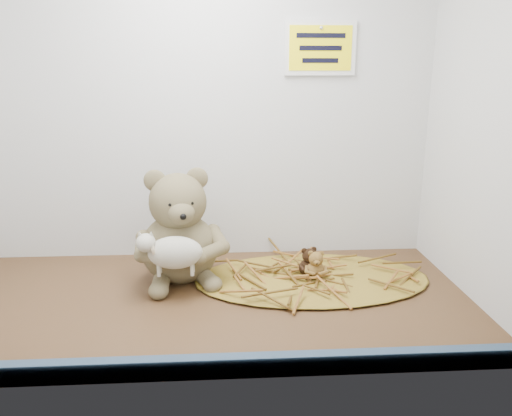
{
  "coord_description": "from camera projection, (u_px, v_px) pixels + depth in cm",
  "views": [
    {
      "loc": [
        5.4,
        -102.33,
        49.42
      ],
      "look_at": [
        12.02,
        3.69,
        20.16
      ],
      "focal_mm": 35.0,
      "sensor_mm": 36.0,
      "label": 1
    }
  ],
  "objects": [
    {
      "name": "main_teddy",
      "position": [
        178.0,
        226.0,
        1.19
      ],
      "size": [
        26.68,
        27.62,
        27.5
      ],
      "primitive_type": null,
      "rotation": [
        0.0,
        0.0,
        0.22
      ],
      "color": "olive",
      "rests_on": "shelf_floor"
    },
    {
      "name": "mini_teddy_tan",
      "position": [
        316.0,
        264.0,
        1.2
      ],
      "size": [
        6.14,
        6.44,
        7.13
      ],
      "primitive_type": null,
      "rotation": [
        0.0,
        0.0,
        -0.07
      ],
      "color": "olive",
      "rests_on": "straw_bed"
    },
    {
      "name": "toy_lamb",
      "position": [
        175.0,
        253.0,
        1.1
      ],
      "size": [
        15.9,
        9.7,
        10.28
      ],
      "primitive_type": null,
      "color": "silver",
      "rests_on": "main_teddy"
    },
    {
      "name": "wall_sign",
      "position": [
        320.0,
        48.0,
        1.27
      ],
      "size": [
        16.0,
        1.2,
        11.0
      ],
      "primitive_type": "cube",
      "color": "yellow",
      "rests_on": "back_wall"
    },
    {
      "name": "straw_bed",
      "position": [
        312.0,
        278.0,
        1.22
      ],
      "size": [
        57.28,
        33.26,
        1.11
      ],
      "primitive_type": "ellipsoid",
      "color": "olive",
      "rests_on": "shelf_floor"
    },
    {
      "name": "front_rail",
      "position": [
        196.0,
        367.0,
        0.83
      ],
      "size": [
        119.28,
        2.2,
        3.6
      ],
      "primitive_type": "cube",
      "color": "#364B67",
      "rests_on": "shelf_floor"
    },
    {
      "name": "alcove_shell",
      "position": [
        199.0,
        92.0,
        1.08
      ],
      "size": [
        120.4,
        60.2,
        90.4
      ],
      "color": "#402D16",
      "rests_on": "ground"
    },
    {
      "name": "mini_teddy_brown",
      "position": [
        309.0,
        261.0,
        1.21
      ],
      "size": [
        7.61,
        7.81,
        7.34
      ],
      "primitive_type": null,
      "rotation": [
        0.0,
        0.0,
        0.33
      ],
      "color": "black",
      "rests_on": "straw_bed"
    }
  ]
}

